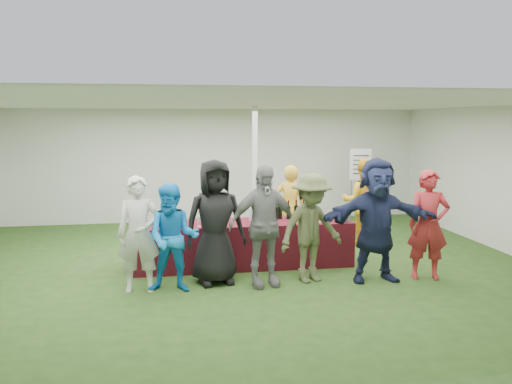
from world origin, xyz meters
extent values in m
plane|color=#284719|center=(0.00, 0.00, 0.00)|extent=(60.00, 60.00, 0.00)
plane|color=white|center=(0.00, 4.00, 1.35)|extent=(10.00, 0.00, 10.00)
plane|color=white|center=(0.00, -4.00, 1.35)|extent=(10.00, 0.00, 10.00)
plane|color=white|center=(5.00, 0.00, 1.35)|extent=(0.00, 8.00, 8.00)
plane|color=white|center=(0.00, 0.00, 2.70)|extent=(10.00, 10.00, 0.00)
cylinder|color=silver|center=(0.50, 1.20, 1.35)|extent=(0.10, 0.10, 2.70)
cube|color=maroon|center=(0.13, 0.02, 0.38)|extent=(3.60, 0.80, 0.75)
cylinder|color=black|center=(0.44, 0.16, 0.86)|extent=(0.07, 0.07, 0.22)
cylinder|color=black|center=(0.44, 0.16, 1.01)|extent=(0.03, 0.03, 0.08)
cylinder|color=maroon|center=(0.44, 0.16, 1.06)|extent=(0.03, 0.03, 0.02)
cylinder|color=black|center=(0.52, 0.15, 0.86)|extent=(0.07, 0.07, 0.22)
cylinder|color=black|center=(0.52, 0.15, 1.01)|extent=(0.03, 0.03, 0.08)
cylinder|color=maroon|center=(0.52, 0.15, 1.06)|extent=(0.03, 0.03, 0.02)
cylinder|color=black|center=(0.70, 0.13, 0.86)|extent=(0.07, 0.07, 0.22)
cylinder|color=black|center=(0.70, 0.13, 1.01)|extent=(0.03, 0.03, 0.08)
cylinder|color=maroon|center=(0.70, 0.13, 1.06)|extent=(0.03, 0.03, 0.02)
cylinder|color=black|center=(0.78, 0.20, 0.86)|extent=(0.07, 0.07, 0.22)
cylinder|color=black|center=(0.78, 0.20, 1.01)|extent=(0.03, 0.03, 0.08)
cylinder|color=maroon|center=(0.78, 0.20, 1.06)|extent=(0.03, 0.03, 0.02)
cylinder|color=black|center=(0.92, 0.16, 0.86)|extent=(0.07, 0.07, 0.22)
cylinder|color=black|center=(0.92, 0.16, 1.01)|extent=(0.03, 0.03, 0.08)
cylinder|color=maroon|center=(0.92, 0.16, 1.06)|extent=(0.03, 0.03, 0.02)
cylinder|color=black|center=(1.06, 0.20, 0.86)|extent=(0.07, 0.07, 0.22)
cylinder|color=black|center=(1.06, 0.20, 1.01)|extent=(0.03, 0.03, 0.08)
cylinder|color=maroon|center=(1.06, 0.20, 1.06)|extent=(0.03, 0.03, 0.02)
cylinder|color=black|center=(1.19, 0.20, 0.86)|extent=(0.07, 0.07, 0.22)
cylinder|color=black|center=(1.19, 0.20, 1.01)|extent=(0.03, 0.03, 0.08)
cylinder|color=maroon|center=(1.19, 0.20, 1.06)|extent=(0.03, 0.03, 0.02)
cylinder|color=silver|center=(-1.23, -0.24, 0.75)|extent=(0.06, 0.06, 0.00)
cylinder|color=silver|center=(-1.23, -0.24, 0.79)|extent=(0.01, 0.01, 0.07)
cylinder|color=silver|center=(-1.23, -0.24, 0.87)|extent=(0.06, 0.06, 0.08)
cylinder|color=#4D0811|center=(-1.23, -0.24, 0.84)|extent=(0.05, 0.05, 0.02)
cylinder|color=silver|center=(-0.92, -0.26, 0.75)|extent=(0.06, 0.06, 0.00)
cylinder|color=silver|center=(-0.92, -0.26, 0.79)|extent=(0.01, 0.01, 0.07)
cylinder|color=silver|center=(-0.92, -0.26, 0.87)|extent=(0.06, 0.06, 0.08)
cylinder|color=silver|center=(-0.63, -0.22, 0.75)|extent=(0.06, 0.06, 0.00)
cylinder|color=silver|center=(-0.63, -0.22, 0.79)|extent=(0.01, 0.01, 0.07)
cylinder|color=silver|center=(-0.63, -0.22, 0.87)|extent=(0.06, 0.06, 0.08)
cylinder|color=#4D0811|center=(-0.63, -0.22, 0.84)|extent=(0.05, 0.05, 0.02)
cylinder|color=silver|center=(-0.21, -0.27, 0.75)|extent=(0.06, 0.06, 0.00)
cylinder|color=silver|center=(-0.21, -0.27, 0.79)|extent=(0.01, 0.01, 0.07)
cylinder|color=silver|center=(-0.21, -0.27, 0.87)|extent=(0.06, 0.06, 0.08)
cylinder|color=#4D0811|center=(-0.21, -0.27, 0.84)|extent=(0.05, 0.05, 0.02)
cylinder|color=silver|center=(1.39, -0.17, 0.75)|extent=(0.06, 0.06, 0.00)
cylinder|color=silver|center=(1.39, -0.17, 0.79)|extent=(0.01, 0.01, 0.07)
cylinder|color=silver|center=(1.39, -0.17, 0.87)|extent=(0.06, 0.06, 0.08)
cylinder|color=#4D0811|center=(1.39, -0.17, 0.84)|extent=(0.05, 0.05, 0.02)
cylinder|color=silver|center=(0.25, 0.10, 0.85)|extent=(0.07, 0.07, 0.20)
cylinder|color=silver|center=(0.25, 0.10, 0.96)|extent=(0.03, 0.03, 0.03)
cube|color=white|center=(1.74, 0.07, 0.77)|extent=(0.25, 0.18, 0.03)
cylinder|color=slate|center=(1.75, -0.20, 0.84)|extent=(0.27, 0.27, 0.18)
cylinder|color=slate|center=(2.93, 2.59, 0.55)|extent=(0.02, 0.02, 1.10)
cylinder|color=slate|center=(3.33, 2.59, 0.55)|extent=(0.02, 0.02, 1.10)
cube|color=white|center=(3.13, 2.59, 1.45)|extent=(0.50, 0.02, 0.70)
cube|color=black|center=(3.13, 2.58, 1.65)|extent=(0.36, 0.01, 0.02)
cube|color=black|center=(3.13, 2.58, 1.55)|extent=(0.36, 0.01, 0.02)
cube|color=black|center=(3.13, 2.58, 1.45)|extent=(0.36, 0.01, 0.02)
cube|color=black|center=(3.13, 2.58, 1.35)|extent=(0.36, 0.01, 0.02)
cube|color=black|center=(3.13, 2.58, 1.25)|extent=(0.36, 0.01, 0.02)
imported|color=gold|center=(1.14, 0.97, 0.80)|extent=(0.69, 0.59, 1.61)
imported|color=gold|center=(2.64, 1.16, 0.85)|extent=(0.98, 0.87, 1.69)
imported|color=silver|center=(-1.51, -0.99, 0.83)|extent=(0.62, 0.41, 1.66)
imported|color=#1382D7|center=(-1.04, -1.08, 0.78)|extent=(0.83, 0.69, 1.55)
imported|color=black|center=(-0.42, -0.79, 0.93)|extent=(1.01, 0.75, 1.86)
imported|color=gray|center=(0.27, -1.02, 0.90)|extent=(1.11, 0.62, 1.80)
imported|color=#4D5430|center=(1.01, -0.96, 0.83)|extent=(1.21, 0.94, 1.65)
imported|color=#1A2140|center=(1.99, -1.07, 0.94)|extent=(1.76, 0.60, 1.88)
imported|color=#A62428|center=(2.82, -1.10, 0.84)|extent=(0.70, 0.55, 1.69)
camera|label=1|loc=(-0.98, -8.06, 2.41)|focal=35.00mm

